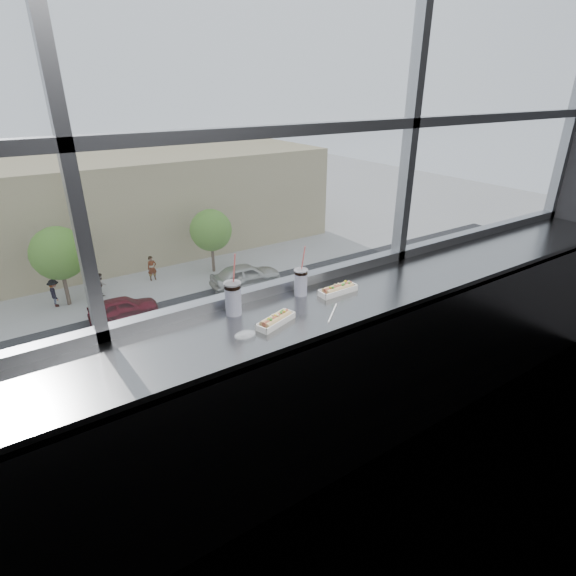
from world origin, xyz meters
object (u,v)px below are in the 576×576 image
tree_center (58,253)px  car_far_b (123,304)px  car_near_d (226,348)px  pedestrian_b (54,290)px  car_near_c (104,386)px  car_near_e (357,303)px  car_far_c (246,272)px  hotdog_tray_right (338,289)px  tree_right (211,230)px  soda_cup_left (233,297)px  pedestrian_d (152,266)px  loose_straw (333,313)px  soda_cup_right (301,281)px  hotdog_tray_left (276,320)px  wrapper (245,335)px  pedestrian_c (101,282)px

tree_center → car_far_b: bearing=-58.0°
car_near_d → pedestrian_b: (-6.25, 12.12, 0.17)m
car_near_c → car_near_e: bearing=-87.3°
car_near_d → tree_center: (-5.54, 12.00, 2.60)m
tree_center → pedestrian_b: bearing=170.1°
car_far_c → hotdog_tray_right: bearing=157.4°
hotdog_tray_right → tree_right: (11.50, 28.22, -8.80)m
soda_cup_left → tree_center: (1.73, 28.12, -8.61)m
car_near_d → pedestrian_d: size_ratio=2.51×
loose_straw → car_near_d: 20.96m
hotdog_tray_right → car_far_c: 29.22m
soda_cup_right → tree_center: (1.30, 28.12, -8.60)m
tree_right → hotdog_tray_left: bearing=-113.0°
pedestrian_d → car_far_c: bearing=-43.9°
car_far_b → pedestrian_d: 6.00m
car_far_b → hotdog_tray_right: bearing=175.5°
car_far_c → car_near_e: car_far_c is taller
wrapper → car_far_c: 29.63m
soda_cup_right → car_far_b: (3.80, 24.12, -11.20)m
car_far_c → pedestrian_b: (-11.76, 4.12, -0.04)m
loose_straw → car_near_d: (6.84, 16.41, -11.12)m
soda_cup_left → wrapper: bearing=-105.0°
car_far_b → car_near_d: 8.56m
car_near_e → tree_right: (-3.95, 12.00, 2.20)m
hotdog_tray_right → car_near_c: hotdog_tray_right is taller
soda_cup_right → hotdog_tray_right: bearing=-27.9°
hotdog_tray_right → tree_right: 31.72m
car_far_b → car_far_c: size_ratio=0.81×
hotdog_tray_left → loose_straw: bearing=-31.0°
loose_straw → pedestrian_b: loose_straw is taller
pedestrian_c → car_far_c: bearing=-115.9°
loose_straw → hotdog_tray_right: bearing=4.5°
hotdog_tray_right → car_near_d: hotdog_tray_right is taller
pedestrian_d → tree_center: bearing=-171.2°
car_near_d → pedestrian_b: 13.64m
soda_cup_right → car_far_c: size_ratio=0.04×
pedestrian_b → tree_center: (0.71, -0.12, 2.43)m
loose_straw → car_far_c: size_ratio=0.03×
tree_right → soda_cup_right: bearing=-112.6°
hotdog_tray_left → car_near_c: (1.16, 16.34, -11.04)m
soda_cup_left → soda_cup_right: soda_cup_left is taller
hotdog_tray_right → wrapper: 0.71m
hotdog_tray_left → tree_right: hotdog_tray_left is taller
hotdog_tray_left → tree_right: size_ratio=0.05×
hotdog_tray_left → wrapper: hotdog_tray_left is taller
soda_cup_left → car_near_d: soda_cup_left is taller
car_far_b → pedestrian_b: bearing=41.9°
hotdog_tray_left → car_near_c: 19.75m
car_far_b → tree_center: 5.39m
hotdog_tray_left → soda_cup_left: 0.26m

